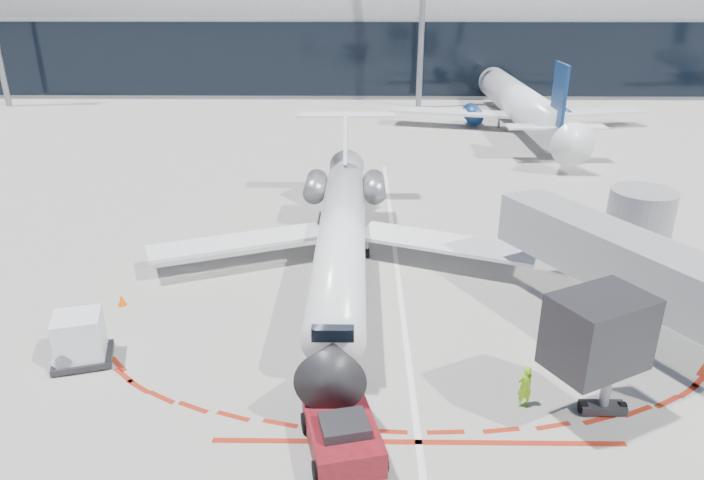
{
  "coord_description": "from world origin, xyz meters",
  "views": [
    {
      "loc": [
        -2.02,
        -28.42,
        14.5
      ],
      "look_at": [
        -2.4,
        -0.59,
        2.83
      ],
      "focal_mm": 32.0,
      "sensor_mm": 36.0,
      "label": 1
    }
  ],
  "objects_px": {
    "pushback_tug": "(342,435)",
    "ramp_worker": "(525,386)",
    "uld_container": "(80,339)",
    "regional_jet": "(342,230)"
  },
  "relations": [
    {
      "from": "pushback_tug",
      "to": "ramp_worker",
      "type": "height_order",
      "value": "ramp_worker"
    },
    {
      "from": "regional_jet",
      "to": "pushback_tug",
      "type": "xyz_separation_m",
      "value": [
        0.42,
        -14.32,
        -1.53
      ]
    },
    {
      "from": "regional_jet",
      "to": "ramp_worker",
      "type": "distance_m",
      "value": 13.82
    },
    {
      "from": "uld_container",
      "to": "pushback_tug",
      "type": "bearing_deg",
      "value": -41.77
    },
    {
      "from": "pushback_tug",
      "to": "uld_container",
      "type": "bearing_deg",
      "value": 141.42
    },
    {
      "from": "regional_jet",
      "to": "ramp_worker",
      "type": "relative_size",
      "value": 15.32
    },
    {
      "from": "pushback_tug",
      "to": "ramp_worker",
      "type": "relative_size",
      "value": 3.34
    },
    {
      "from": "ramp_worker",
      "to": "uld_container",
      "type": "bearing_deg",
      "value": -28.75
    },
    {
      "from": "pushback_tug",
      "to": "ramp_worker",
      "type": "xyz_separation_m",
      "value": [
        6.55,
        2.46,
        0.21
      ]
    },
    {
      "from": "pushback_tug",
      "to": "uld_container",
      "type": "distance_m",
      "value": 11.86
    }
  ]
}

